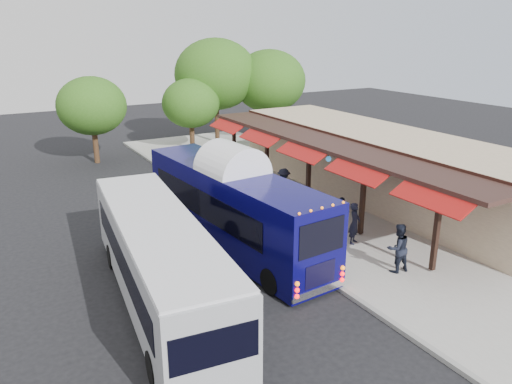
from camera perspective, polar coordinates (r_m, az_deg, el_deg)
ground at (r=20.44m, az=3.73°, el=-7.36°), size 90.00×90.00×0.00m
sidewalk at (r=26.14m, az=8.06°, el=-1.52°), size 10.00×40.00×0.15m
curb at (r=23.58m, az=-1.53°, el=-3.55°), size 0.20×40.00×0.16m
station_shelter at (r=27.76m, az=13.77°, el=3.13°), size 8.15×20.00×3.60m
coach_bus at (r=20.67m, az=-2.66°, el=-1.34°), size 3.20×11.19×3.54m
city_bus at (r=16.75m, az=-11.04°, el=-7.41°), size 3.61×11.34×2.99m
ped_a at (r=21.32m, az=11.19°, el=-3.53°), size 0.78×0.71×1.79m
ped_b at (r=19.24m, az=15.91°, el=-6.17°), size 1.00×0.83×1.88m
ped_c at (r=22.62m, az=9.76°, el=-2.46°), size 0.94×0.44×1.56m
ped_d at (r=25.80m, az=3.18°, el=0.71°), size 1.23×0.76×1.85m
sign_board at (r=22.50m, az=7.78°, el=-2.68°), size 0.23×0.45×1.04m
tree_left at (r=37.41m, az=-7.46°, el=10.02°), size 4.23×4.23×5.42m
tree_mid at (r=39.61m, az=-4.61°, el=13.27°), size 6.40×6.40×8.19m
tree_right at (r=40.22m, az=1.53°, el=12.56°), size 5.73×5.73×7.33m
tree_far at (r=35.45m, az=-18.26°, el=9.32°), size 4.58×4.58×5.86m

